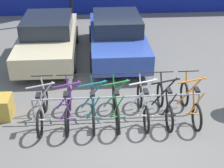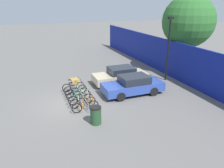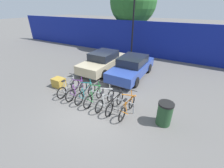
% 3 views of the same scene
% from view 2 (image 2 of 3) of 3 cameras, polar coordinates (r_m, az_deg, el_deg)
% --- Properties ---
extents(ground_plane, '(120.00, 120.00, 0.00)m').
position_cam_2_polar(ground_plane, '(14.91, -10.29, -4.98)').
color(ground_plane, '#605E5B').
extents(hoarding_wall, '(36.00, 0.16, 3.19)m').
position_cam_2_polar(hoarding_wall, '(18.38, 19.83, 4.36)').
color(hoarding_wall, navy).
rests_on(hoarding_wall, ground).
extents(bike_rack, '(4.12, 0.04, 0.57)m').
position_cam_2_polar(bike_rack, '(15.13, -8.15, -2.43)').
color(bike_rack, gray).
rests_on(bike_rack, ground).
extents(bicycle_silver, '(0.68, 1.71, 1.05)m').
position_cam_2_polar(bicycle_silver, '(16.77, -10.03, -0.61)').
color(bicycle_silver, black).
rests_on(bicycle_silver, ground).
extents(bicycle_purple, '(0.68, 1.71, 1.05)m').
position_cam_2_polar(bicycle_purple, '(16.22, -9.61, -1.33)').
color(bicycle_purple, black).
rests_on(bicycle_purple, ground).
extents(bicycle_teal, '(0.68, 1.71, 1.05)m').
position_cam_2_polar(bicycle_teal, '(15.67, -9.15, -2.10)').
color(bicycle_teal, black).
rests_on(bicycle_teal, ground).
extents(bicycle_green, '(0.68, 1.71, 1.05)m').
position_cam_2_polar(bicycle_green, '(15.18, -8.71, -2.84)').
color(bicycle_green, black).
rests_on(bicycle_green, ground).
extents(bicycle_white, '(0.68, 1.71, 1.05)m').
position_cam_2_polar(bicycle_white, '(14.59, -8.14, -3.81)').
color(bicycle_white, black).
rests_on(bicycle_white, ground).
extents(bicycle_black, '(0.68, 1.71, 1.05)m').
position_cam_2_polar(bicycle_black, '(14.12, -7.63, -4.65)').
color(bicycle_black, black).
rests_on(bicycle_black, ground).
extents(bicycle_orange, '(0.68, 1.71, 1.05)m').
position_cam_2_polar(bicycle_orange, '(13.56, -6.99, -5.73)').
color(bicycle_orange, black).
rests_on(bicycle_orange, ground).
extents(car_beige, '(1.91, 4.41, 1.40)m').
position_cam_2_polar(car_beige, '(17.97, 2.19, 2.22)').
color(car_beige, '#C1B28E').
rests_on(car_beige, ground).
extents(car_blue, '(1.91, 4.45, 1.40)m').
position_cam_2_polar(car_blue, '(15.97, 5.49, -0.27)').
color(car_blue, '#2D479E').
rests_on(car_blue, ground).
extents(lamp_post, '(0.24, 0.44, 5.29)m').
position_cam_2_polar(lamp_post, '(18.82, 14.50, 9.66)').
color(lamp_post, black).
rests_on(lamp_post, ground).
extents(trash_bin, '(0.63, 0.63, 1.03)m').
position_cam_2_polar(trash_bin, '(12.17, -4.27, -8.12)').
color(trash_bin, '#234728').
rests_on(trash_bin, ground).
extents(cargo_crate, '(0.70, 0.56, 0.55)m').
position_cam_2_polar(cargo_crate, '(17.92, -9.74, 0.46)').
color(cargo_crate, '#B28C33').
rests_on(cargo_crate, ground).
extents(tree_behind_hoarding, '(4.65, 4.65, 7.07)m').
position_cam_2_polar(tree_behind_hoarding, '(21.30, 19.32, 15.10)').
color(tree_behind_hoarding, brown).
rests_on(tree_behind_hoarding, ground).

